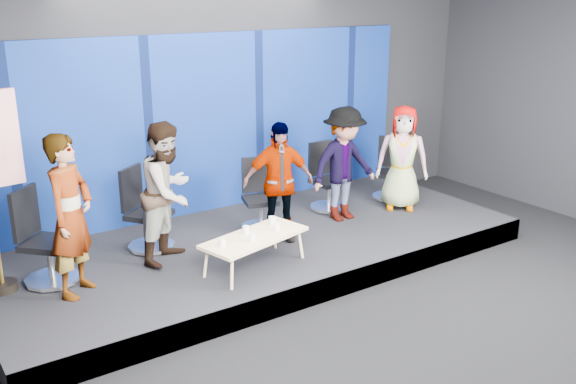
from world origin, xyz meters
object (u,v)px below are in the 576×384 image
Objects in this scene: mug_b at (252,237)px; chair_b at (146,222)px; chair_e at (390,178)px; mug_d at (277,226)px; coffee_table at (255,238)px; panelist_d at (344,164)px; panelist_b at (168,192)px; panelist_e at (402,158)px; mug_c at (246,230)px; mug_a at (222,242)px; chair_a at (45,252)px; chair_d at (327,187)px; panelist_c at (278,182)px; mug_e at (272,221)px; chair_c at (260,206)px; flag_stand at (0,182)px; panelist_a at (71,216)px.

chair_b is at bearing 117.16° from mug_b.
chair_b is 1.10× the size of chair_e.
mug_b is 0.94× the size of mug_d.
coffee_table is at bearing 50.03° from mug_b.
panelist_d is 1.69× the size of chair_e.
panelist_b is 1.10× the size of panelist_e.
mug_c is (-1.98, -0.62, -0.37)m from panelist_d.
chair_e is 10.96× the size of mug_a.
chair_d is at bearing -40.03° from chair_a.
chair_a reaches higher than mug_c.
panelist_c is (1.56, -0.70, 0.45)m from chair_b.
mug_e is (-0.35, -0.40, -0.34)m from panelist_c.
panelist_e is at bearing 19.14° from panelist_c.
coffee_table is at bearing -106.29° from chair_c.
panelist_c is 1.22m from panelist_d.
mug_d is (-0.41, -0.59, -0.34)m from panelist_c.
chair_e is 3.36m from mug_c.
mug_d reaches higher than mug_a.
chair_c reaches higher than mug_a.
flag_stand reaches higher than mug_a.
panelist_d is (2.65, -0.06, -0.04)m from panelist_b.
panelist_b reaches higher than chair_d.
panelist_c is 0.68× the size of flag_stand.
mug_d is at bearing 17.27° from mug_b.
panelist_c is 1.57× the size of chair_d.
panelist_c is at bearing 40.77° from mug_b.
chair_b is at bearing 105.06° from mug_a.
panelist_b reaches higher than chair_b.
mug_d is 0.04× the size of flag_stand.
chair_d is 10.64× the size of mug_d.
panelist_a is 1.82× the size of chair_c.
panelist_a is 1.09× the size of panelist_d.
panelist_c reaches higher than coffee_table.
panelist_c is 1.41m from mug_a.
mug_a is 0.46m from mug_c.
mug_b is (-2.13, -1.36, 0.12)m from chair_d.
chair_a is 2.65m from mug_e.
chair_c is at bearing 55.73° from coffee_table.
panelist_d is 15.73× the size of mug_e.
panelist_a is at bearing -136.66° from panelist_e.
mug_e is at bearing 73.46° from mug_d.
panelist_b is 1.75× the size of chair_c.
coffee_table is at bearing -84.42° from panelist_b.
mug_e is (-1.65, -1.05, 0.13)m from chair_d.
chair_b is at bearing 178.95° from chair_d.
panelist_b is 2.82m from chair_d.
mug_e is 3.11m from flag_stand.
coffee_table is (-2.03, -1.24, 0.04)m from chair_d.
mug_d is at bearing 1.71° from coffee_table.
chair_b is at bearing 137.63° from mug_e.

